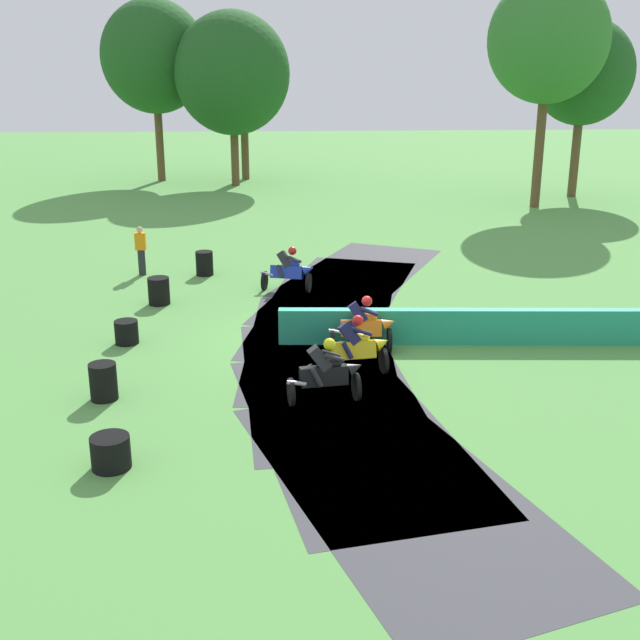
{
  "coord_description": "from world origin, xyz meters",
  "views": [
    {
      "loc": [
        -0.98,
        -19.19,
        6.96
      ],
      "look_at": [
        0.0,
        -0.86,
        0.9
      ],
      "focal_mm": 45.18,
      "sensor_mm": 36.0,
      "label": 1
    }
  ],
  "objects_px": {
    "motorcycle_lead_blue": "(289,270)",
    "track_marshal": "(141,251)",
    "tire_stack_near": "(204,263)",
    "motorcycle_trailing_yellow": "(357,347)",
    "tire_stack_mid_b": "(127,332)",
    "tire_stack_mid_a": "(159,291)",
    "motorcycle_fourth_black": "(327,372)",
    "tire_stack_extra_a": "(111,452)",
    "tire_stack_far": "(103,382)",
    "motorcycle_chase_orange": "(364,325)"
  },
  "relations": [
    {
      "from": "motorcycle_trailing_yellow",
      "to": "tire_stack_mid_b",
      "type": "xyz_separation_m",
      "value": [
        -5.61,
        2.32,
        -0.34
      ]
    },
    {
      "from": "tire_stack_mid_b",
      "to": "tire_stack_extra_a",
      "type": "distance_m",
      "value": 6.58
    },
    {
      "from": "tire_stack_mid_b",
      "to": "motorcycle_lead_blue",
      "type": "bearing_deg",
      "value": 47.81
    },
    {
      "from": "motorcycle_lead_blue",
      "to": "tire_stack_extra_a",
      "type": "relative_size",
      "value": 2.45
    },
    {
      "from": "tire_stack_near",
      "to": "tire_stack_mid_a",
      "type": "relative_size",
      "value": 1.0
    },
    {
      "from": "tire_stack_extra_a",
      "to": "track_marshal",
      "type": "distance_m",
      "value": 13.36
    },
    {
      "from": "tire_stack_far",
      "to": "tire_stack_mid_a",
      "type": "bearing_deg",
      "value": 88.06
    },
    {
      "from": "motorcycle_chase_orange",
      "to": "motorcycle_trailing_yellow",
      "type": "relative_size",
      "value": 1.02
    },
    {
      "from": "motorcycle_chase_orange",
      "to": "tire_stack_extra_a",
      "type": "height_order",
      "value": "motorcycle_chase_orange"
    },
    {
      "from": "motorcycle_lead_blue",
      "to": "tire_stack_extra_a",
      "type": "height_order",
      "value": "motorcycle_lead_blue"
    },
    {
      "from": "motorcycle_fourth_black",
      "to": "motorcycle_chase_orange",
      "type": "bearing_deg",
      "value": 70.2
    },
    {
      "from": "motorcycle_fourth_black",
      "to": "tire_stack_far",
      "type": "height_order",
      "value": "motorcycle_fourth_black"
    },
    {
      "from": "tire_stack_mid_b",
      "to": "track_marshal",
      "type": "xyz_separation_m",
      "value": [
        -0.65,
        6.74,
        0.52
      ]
    },
    {
      "from": "motorcycle_chase_orange",
      "to": "motorcycle_fourth_black",
      "type": "relative_size",
      "value": 1.01
    },
    {
      "from": "tire_stack_far",
      "to": "tire_stack_near",
      "type": "bearing_deg",
      "value": 82.71
    },
    {
      "from": "motorcycle_chase_orange",
      "to": "tire_stack_mid_b",
      "type": "bearing_deg",
      "value": 172.16
    },
    {
      "from": "motorcycle_chase_orange",
      "to": "track_marshal",
      "type": "xyz_separation_m",
      "value": [
        -6.6,
        7.56,
        0.17
      ]
    },
    {
      "from": "tire_stack_near",
      "to": "tire_stack_extra_a",
      "type": "distance_m",
      "value": 13.14
    },
    {
      "from": "motorcycle_fourth_black",
      "to": "tire_stack_mid_b",
      "type": "height_order",
      "value": "motorcycle_fourth_black"
    },
    {
      "from": "motorcycle_trailing_yellow",
      "to": "track_marshal",
      "type": "bearing_deg",
      "value": 124.66
    },
    {
      "from": "motorcycle_fourth_black",
      "to": "tire_stack_far",
      "type": "bearing_deg",
      "value": 175.4
    },
    {
      "from": "motorcycle_lead_blue",
      "to": "track_marshal",
      "type": "height_order",
      "value": "track_marshal"
    },
    {
      "from": "tire_stack_mid_a",
      "to": "motorcycle_lead_blue",
      "type": "bearing_deg",
      "value": 18.11
    },
    {
      "from": "motorcycle_chase_orange",
      "to": "tire_stack_mid_b",
      "type": "xyz_separation_m",
      "value": [
        -5.94,
        0.82,
        -0.35
      ]
    },
    {
      "from": "motorcycle_lead_blue",
      "to": "tire_stack_near",
      "type": "bearing_deg",
      "value": 144.6
    },
    {
      "from": "motorcycle_trailing_yellow",
      "to": "motorcycle_lead_blue",
      "type": "bearing_deg",
      "value": 101.47
    },
    {
      "from": "tire_stack_mid_a",
      "to": "track_marshal",
      "type": "bearing_deg",
      "value": 106.79
    },
    {
      "from": "tire_stack_mid_b",
      "to": "tire_stack_far",
      "type": "relative_size",
      "value": 0.75
    },
    {
      "from": "motorcycle_lead_blue",
      "to": "tire_stack_far",
      "type": "height_order",
      "value": "motorcycle_lead_blue"
    },
    {
      "from": "motorcycle_trailing_yellow",
      "to": "motorcycle_fourth_black",
      "type": "xyz_separation_m",
      "value": [
        -0.77,
        -1.55,
        0.02
      ]
    },
    {
      "from": "motorcycle_lead_blue",
      "to": "tire_stack_mid_a",
      "type": "relative_size",
      "value": 2.15
    },
    {
      "from": "motorcycle_trailing_yellow",
      "to": "tire_stack_extra_a",
      "type": "bearing_deg",
      "value": -138.56
    },
    {
      "from": "motorcycle_trailing_yellow",
      "to": "tire_stack_near",
      "type": "bearing_deg",
      "value": 115.15
    },
    {
      "from": "motorcycle_fourth_black",
      "to": "tire_stack_mid_a",
      "type": "distance_m",
      "value": 8.52
    },
    {
      "from": "motorcycle_fourth_black",
      "to": "tire_stack_mid_a",
      "type": "relative_size",
      "value": 2.09
    },
    {
      "from": "motorcycle_trailing_yellow",
      "to": "motorcycle_fourth_black",
      "type": "bearing_deg",
      "value": -116.35
    },
    {
      "from": "motorcycle_chase_orange",
      "to": "tire_stack_mid_b",
      "type": "distance_m",
      "value": 6.01
    },
    {
      "from": "tire_stack_near",
      "to": "track_marshal",
      "type": "height_order",
      "value": "track_marshal"
    },
    {
      "from": "tire_stack_mid_b",
      "to": "tire_stack_far",
      "type": "height_order",
      "value": "tire_stack_far"
    },
    {
      "from": "motorcycle_fourth_black",
      "to": "tire_stack_mid_b",
      "type": "xyz_separation_m",
      "value": [
        -4.84,
        3.87,
        -0.36
      ]
    },
    {
      "from": "motorcycle_chase_orange",
      "to": "track_marshal",
      "type": "bearing_deg",
      "value": 131.12
    },
    {
      "from": "motorcycle_fourth_black",
      "to": "tire_stack_extra_a",
      "type": "distance_m",
      "value": 4.81
    },
    {
      "from": "tire_stack_mid_b",
      "to": "motorcycle_fourth_black",
      "type": "bearing_deg",
      "value": -38.61
    },
    {
      "from": "motorcycle_trailing_yellow",
      "to": "track_marshal",
      "type": "relative_size",
      "value": 1.02
    },
    {
      "from": "motorcycle_fourth_black",
      "to": "motorcycle_lead_blue",
      "type": "bearing_deg",
      "value": 94.34
    },
    {
      "from": "motorcycle_lead_blue",
      "to": "track_marshal",
      "type": "relative_size",
      "value": 1.05
    },
    {
      "from": "tire_stack_extra_a",
      "to": "motorcycle_trailing_yellow",
      "type": "bearing_deg",
      "value": 41.44
    },
    {
      "from": "motorcycle_fourth_black",
      "to": "tire_stack_extra_a",
      "type": "height_order",
      "value": "motorcycle_fourth_black"
    },
    {
      "from": "motorcycle_trailing_yellow",
      "to": "tire_stack_mid_a",
      "type": "xyz_separation_m",
      "value": [
        -5.25,
        5.7,
        -0.24
      ]
    },
    {
      "from": "motorcycle_fourth_black",
      "to": "tire_stack_near",
      "type": "xyz_separation_m",
      "value": [
        -3.43,
        10.48,
        -0.26
      ]
    }
  ]
}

